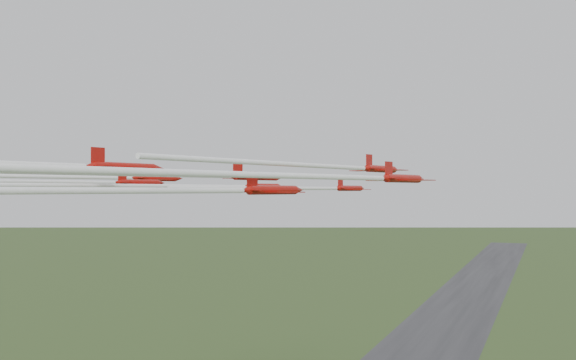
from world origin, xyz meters
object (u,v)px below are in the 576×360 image
at_px(jet_row2_left, 210,186).
at_px(jet_trail_solo, 13,164).
at_px(jet_row4_left, 63,182).
at_px(jet_row4_right, 225,190).
at_px(jet_row3_left, 82,177).
at_px(jet_row3_right, 316,176).
at_px(jet_lead, 314,188).
at_px(jet_row3_mid, 199,175).
at_px(jet_row2_right, 337,167).

relative_size(jet_row2_left, jet_trail_solo, 0.90).
bearing_deg(jet_row2_left, jet_trail_solo, -80.00).
relative_size(jet_row4_left, jet_trail_solo, 0.88).
bearing_deg(jet_row2_left, jet_row4_right, -42.81).
distance_m(jet_row3_left, jet_row3_right, 49.18).
bearing_deg(jet_row3_right, jet_row3_left, 173.67).
bearing_deg(jet_trail_solo, jet_row3_right, 32.63).
distance_m(jet_lead, jet_row3_mid, 25.93).
distance_m(jet_row3_right, jet_row4_left, 39.10).
height_order(jet_lead, jet_row2_right, jet_row2_right).
relative_size(jet_row2_left, jet_row4_left, 1.02).
bearing_deg(jet_row3_right, jet_row4_right, 177.08).
xyz_separation_m(jet_row2_left, jet_row3_right, (27.28, -26.86, 0.83)).
height_order(jet_row2_right, jet_row4_left, jet_row2_right).
height_order(jet_row3_mid, jet_row4_left, jet_row3_mid).
height_order(jet_row3_mid, jet_row4_right, jet_row3_mid).
bearing_deg(jet_row4_left, jet_lead, 66.33).
bearing_deg(jet_row2_right, jet_trail_solo, -111.95).
bearing_deg(jet_row4_right, jet_row2_right, 85.59).
xyz_separation_m(jet_row2_left, jet_row3_left, (-18.18, -8.12, 1.43)).
bearing_deg(jet_row4_left, jet_row3_left, 132.81).
xyz_separation_m(jet_row3_mid, jet_row4_left, (-16.39, -7.97, -0.94)).
bearing_deg(jet_row3_right, jet_lead, 126.25).
distance_m(jet_row3_left, jet_row4_left, 13.88).
height_order(jet_row2_left, jet_trail_solo, jet_trail_solo).
bearing_deg(jet_trail_solo, jet_row3_left, 132.16).
xyz_separation_m(jet_lead, jet_row3_left, (-30.97, -20.72, 1.72)).
distance_m(jet_row3_mid, jet_row4_left, 18.24).
bearing_deg(jet_row2_right, jet_row4_left, -138.45).
relative_size(jet_row3_left, jet_row3_mid, 1.04).
height_order(jet_lead, jet_row2_left, jet_row2_left).
xyz_separation_m(jet_row2_right, jet_row3_left, (-39.95, -5.60, -1.26)).
bearing_deg(jet_row2_right, jet_row3_mid, -136.45).
bearing_deg(jet_trail_solo, jet_row4_right, 53.97).
distance_m(jet_row3_left, jet_row4_right, 35.79).
xyz_separation_m(jet_row3_mid, jet_trail_solo, (-7.94, -24.84, 0.74)).
distance_m(jet_lead, jet_row2_left, 17.96).
height_order(jet_row2_left, jet_row4_left, jet_row4_left).
bearing_deg(jet_lead, jet_row3_right, -57.58).
distance_m(jet_row2_right, jet_trail_solo, 42.29).
bearing_deg(jet_row2_right, jet_row3_right, -63.71).
bearing_deg(jet_row4_right, jet_row3_right, -3.50).
relative_size(jet_row3_right, jet_row4_right, 1.48).
bearing_deg(jet_row3_right, jet_trail_solo, -145.34).
xyz_separation_m(jet_row2_right, jet_row3_mid, (-16.60, -9.60, -1.23)).
xyz_separation_m(jet_row3_left, jet_row4_right, (32.72, -14.36, -2.02)).
distance_m(jet_row2_right, jet_row3_left, 40.36).
bearing_deg(jet_row3_left, jet_row4_right, -4.22).
bearing_deg(jet_row2_left, jet_row4_left, -104.90).
distance_m(jet_row2_right, jet_row3_mid, 19.22).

